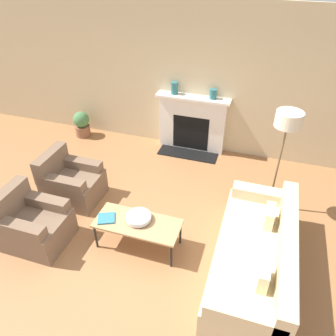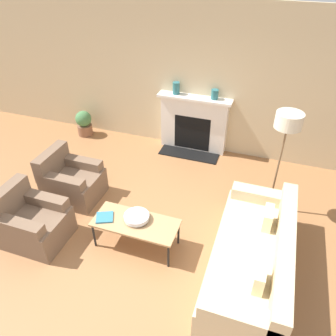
{
  "view_description": "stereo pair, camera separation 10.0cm",
  "coord_description": "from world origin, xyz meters",
  "px_view_note": "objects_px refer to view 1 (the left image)",
  "views": [
    {
      "loc": [
        1.39,
        -3.01,
        3.71
      ],
      "look_at": [
        -0.03,
        1.38,
        0.45
      ],
      "focal_mm": 35.0,
      "sensor_mm": 36.0,
      "label": 1
    },
    {
      "loc": [
        1.48,
        -2.97,
        3.71
      ],
      "look_at": [
        -0.03,
        1.38,
        0.45
      ],
      "focal_mm": 35.0,
      "sensor_mm": 36.0,
      "label": 2
    }
  ],
  "objects_px": {
    "book": "(106,218)",
    "mantel_vase_center_left": "(213,94)",
    "armchair_near": "(33,224)",
    "mantel_vase_left": "(174,88)",
    "floor_lamp": "(287,129)",
    "fireplace": "(192,124)",
    "bowl": "(139,217)",
    "armchair_far": "(71,182)",
    "couch": "(256,256)",
    "coffee_table": "(138,224)",
    "potted_plant": "(82,124)"
  },
  "relations": [
    {
      "from": "fireplace",
      "to": "bowl",
      "type": "xyz_separation_m",
      "value": [
        -0.04,
        -2.81,
        -0.07
      ]
    },
    {
      "from": "fireplace",
      "to": "armchair_near",
      "type": "bearing_deg",
      "value": -115.25
    },
    {
      "from": "floor_lamp",
      "to": "potted_plant",
      "type": "xyz_separation_m",
      "value": [
        -4.19,
        1.19,
        -1.18
      ]
    },
    {
      "from": "couch",
      "to": "coffee_table",
      "type": "relative_size",
      "value": 1.87
    },
    {
      "from": "coffee_table",
      "to": "mantel_vase_left",
      "type": "distance_m",
      "value": 3.03
    },
    {
      "from": "mantel_vase_left",
      "to": "fireplace",
      "type": "bearing_deg",
      "value": -2.09
    },
    {
      "from": "bowl",
      "to": "book",
      "type": "relative_size",
      "value": 1.17
    },
    {
      "from": "coffee_table",
      "to": "mantel_vase_left",
      "type": "height_order",
      "value": "mantel_vase_left"
    },
    {
      "from": "floor_lamp",
      "to": "mantel_vase_left",
      "type": "xyz_separation_m",
      "value": [
        -2.11,
        1.43,
        -0.18
      ]
    },
    {
      "from": "fireplace",
      "to": "book",
      "type": "bearing_deg",
      "value": -99.46
    },
    {
      "from": "mantel_vase_left",
      "to": "armchair_near",
      "type": "bearing_deg",
      "value": -109.3
    },
    {
      "from": "couch",
      "to": "bowl",
      "type": "relative_size",
      "value": 6.34
    },
    {
      "from": "armchair_far",
      "to": "bowl",
      "type": "distance_m",
      "value": 1.61
    },
    {
      "from": "couch",
      "to": "floor_lamp",
      "type": "distance_m",
      "value": 1.82
    },
    {
      "from": "armchair_near",
      "to": "book",
      "type": "bearing_deg",
      "value": -73.43
    },
    {
      "from": "fireplace",
      "to": "bowl",
      "type": "distance_m",
      "value": 2.81
    },
    {
      "from": "coffee_table",
      "to": "book",
      "type": "distance_m",
      "value": 0.45
    },
    {
      "from": "mantel_vase_left",
      "to": "bowl",
      "type": "bearing_deg",
      "value": -83.06
    },
    {
      "from": "couch",
      "to": "armchair_far",
      "type": "distance_m",
      "value": 3.19
    },
    {
      "from": "armchair_near",
      "to": "potted_plant",
      "type": "xyz_separation_m",
      "value": [
        -0.95,
        3.01,
        -0.03
      ]
    },
    {
      "from": "armchair_near",
      "to": "couch",
      "type": "bearing_deg",
      "value": -81.94
    },
    {
      "from": "book",
      "to": "mantel_vase_center_left",
      "type": "distance_m",
      "value": 3.17
    },
    {
      "from": "fireplace",
      "to": "floor_lamp",
      "type": "relative_size",
      "value": 0.85
    },
    {
      "from": "couch",
      "to": "fireplace",
      "type": "bearing_deg",
      "value": -150.1
    },
    {
      "from": "armchair_far",
      "to": "floor_lamp",
      "type": "height_order",
      "value": "floor_lamp"
    },
    {
      "from": "armchair_far",
      "to": "bowl",
      "type": "xyz_separation_m",
      "value": [
        1.48,
        -0.6,
        0.18
      ]
    },
    {
      "from": "armchair_far",
      "to": "floor_lamp",
      "type": "relative_size",
      "value": 0.51
    },
    {
      "from": "floor_lamp",
      "to": "armchair_far",
      "type": "bearing_deg",
      "value": -166.31
    },
    {
      "from": "book",
      "to": "mantel_vase_center_left",
      "type": "relative_size",
      "value": 1.64
    },
    {
      "from": "bowl",
      "to": "mantel_vase_left",
      "type": "height_order",
      "value": "mantel_vase_left"
    },
    {
      "from": "coffee_table",
      "to": "book",
      "type": "xyz_separation_m",
      "value": [
        -0.45,
        -0.07,
        0.05
      ]
    },
    {
      "from": "fireplace",
      "to": "mantel_vase_center_left",
      "type": "bearing_deg",
      "value": 2.12
    },
    {
      "from": "floor_lamp",
      "to": "mantel_vase_center_left",
      "type": "xyz_separation_m",
      "value": [
        -1.34,
        1.43,
        -0.21
      ]
    },
    {
      "from": "coffee_table",
      "to": "floor_lamp",
      "type": "distance_m",
      "value": 2.51
    },
    {
      "from": "mantel_vase_left",
      "to": "mantel_vase_center_left",
      "type": "height_order",
      "value": "mantel_vase_left"
    },
    {
      "from": "mantel_vase_left",
      "to": "potted_plant",
      "type": "bearing_deg",
      "value": -173.49
    },
    {
      "from": "floor_lamp",
      "to": "mantel_vase_left",
      "type": "relative_size",
      "value": 7.4
    },
    {
      "from": "armchair_far",
      "to": "mantel_vase_left",
      "type": "relative_size",
      "value": 3.74
    },
    {
      "from": "mantel_vase_center_left",
      "to": "book",
      "type": "bearing_deg",
      "value": -106.47
    },
    {
      "from": "book",
      "to": "floor_lamp",
      "type": "xyz_separation_m",
      "value": [
        2.21,
        1.51,
        1.01
      ]
    },
    {
      "from": "coffee_table",
      "to": "floor_lamp",
      "type": "height_order",
      "value": "floor_lamp"
    },
    {
      "from": "fireplace",
      "to": "book",
      "type": "height_order",
      "value": "fireplace"
    },
    {
      "from": "mantel_vase_center_left",
      "to": "fireplace",
      "type": "bearing_deg",
      "value": -177.88
    },
    {
      "from": "armchair_near",
      "to": "mantel_vase_left",
      "type": "distance_m",
      "value": 3.58
    },
    {
      "from": "coffee_table",
      "to": "mantel_vase_left",
      "type": "relative_size",
      "value": 5.14
    },
    {
      "from": "mantel_vase_center_left",
      "to": "bowl",
      "type": "bearing_deg",
      "value": -98.6
    },
    {
      "from": "armchair_far",
      "to": "book",
      "type": "height_order",
      "value": "armchair_far"
    },
    {
      "from": "fireplace",
      "to": "couch",
      "type": "xyz_separation_m",
      "value": [
        1.61,
        -2.79,
        -0.29
      ]
    },
    {
      "from": "armchair_near",
      "to": "mantel_vase_left",
      "type": "relative_size",
      "value": 3.74
    },
    {
      "from": "couch",
      "to": "mantel_vase_left",
      "type": "xyz_separation_m",
      "value": [
        -2.0,
        2.81,
        1.01
      ]
    }
  ]
}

